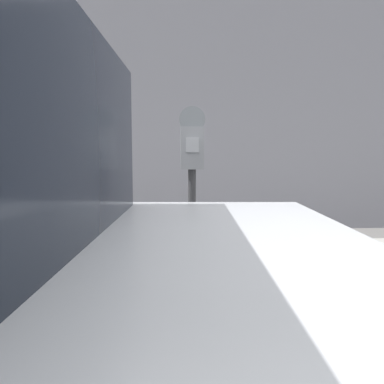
{
  "coord_description": "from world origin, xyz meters",
  "views": [
    {
      "loc": [
        -0.17,
        -1.58,
        1.37
      ],
      "look_at": [
        -0.05,
        1.06,
        1.09
      ],
      "focal_mm": 35.0,
      "sensor_mm": 36.0,
      "label": 1
    }
  ],
  "objects": [
    {
      "name": "sidewalk",
      "position": [
        0.0,
        2.2,
        0.07
      ],
      "size": [
        24.0,
        2.8,
        0.14
      ],
      "color": "#ADAAA3",
      "rests_on": "ground_plane"
    },
    {
      "name": "building_facade",
      "position": [
        0.0,
        5.16,
        3.15
      ],
      "size": [
        24.0,
        0.3,
        6.3
      ],
      "color": "gray",
      "rests_on": "ground_plane"
    },
    {
      "name": "parking_meter",
      "position": [
        -0.05,
        1.06,
        1.25
      ],
      "size": [
        0.18,
        0.12,
        1.55
      ],
      "color": "#2D2D30",
      "rests_on": "sidewalk"
    }
  ]
}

